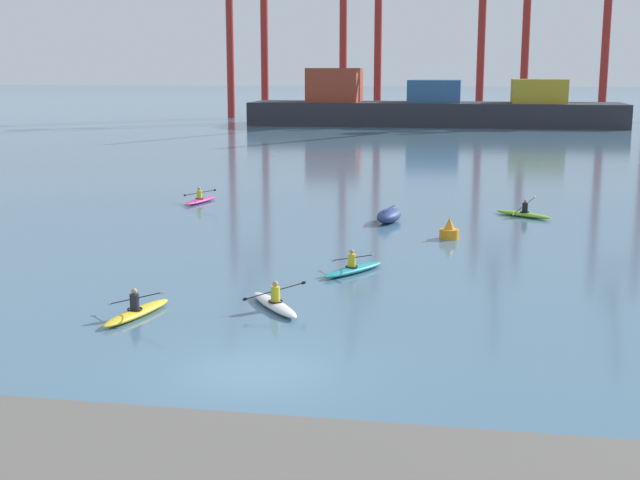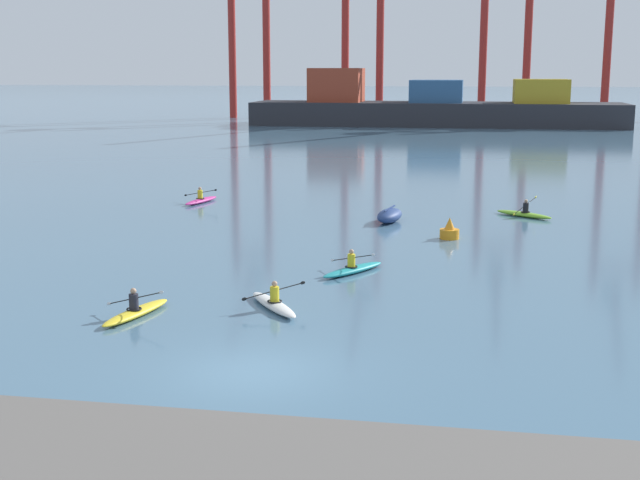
{
  "view_description": "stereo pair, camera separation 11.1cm",
  "coord_description": "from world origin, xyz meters",
  "px_view_note": "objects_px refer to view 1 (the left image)",
  "views": [
    {
      "loc": [
        5.32,
        -20.51,
        7.7
      ],
      "look_at": [
        -0.87,
        14.64,
        0.6
      ],
      "focal_mm": 48.06,
      "sensor_mm": 36.0,
      "label": 1
    },
    {
      "loc": [
        5.43,
        -20.49,
        7.7
      ],
      "look_at": [
        -0.87,
        14.64,
        0.6
      ],
      "focal_mm": 48.06,
      "sensor_mm": 36.0,
      "label": 2
    }
  ],
  "objects_px": {
    "container_barge": "(431,108)",
    "kayak_yellow": "(137,311)",
    "gantry_crane_west": "(246,4)",
    "gantry_crane_east_mid": "(505,10)",
    "capsized_dinghy": "(389,215)",
    "kayak_lime": "(523,214)",
    "kayak_teal": "(353,269)",
    "kayak_magenta": "(200,200)",
    "channel_buoy": "(449,231)",
    "kayak_white": "(274,303)"
  },
  "relations": [
    {
      "from": "container_barge",
      "to": "kayak_magenta",
      "type": "relative_size",
      "value": 14.97
    },
    {
      "from": "kayak_magenta",
      "to": "gantry_crane_east_mid",
      "type": "bearing_deg",
      "value": 77.33
    },
    {
      "from": "kayak_white",
      "to": "capsized_dinghy",
      "type": "bearing_deg",
      "value": 82.72
    },
    {
      "from": "kayak_lime",
      "to": "capsized_dinghy",
      "type": "bearing_deg",
      "value": -157.05
    },
    {
      "from": "gantry_crane_west",
      "to": "channel_buoy",
      "type": "relative_size",
      "value": 34.57
    },
    {
      "from": "gantry_crane_west",
      "to": "gantry_crane_east_mid",
      "type": "relative_size",
      "value": 1.04
    },
    {
      "from": "container_barge",
      "to": "gantry_crane_west",
      "type": "height_order",
      "value": "gantry_crane_west"
    },
    {
      "from": "capsized_dinghy",
      "to": "kayak_teal",
      "type": "bearing_deg",
      "value": -91.48
    },
    {
      "from": "gantry_crane_east_mid",
      "to": "capsized_dinghy",
      "type": "bearing_deg",
      "value": -95.14
    },
    {
      "from": "gantry_crane_west",
      "to": "gantry_crane_east_mid",
      "type": "height_order",
      "value": "gantry_crane_west"
    },
    {
      "from": "gantry_crane_west",
      "to": "kayak_yellow",
      "type": "relative_size",
      "value": 10.03
    },
    {
      "from": "kayak_teal",
      "to": "kayak_lime",
      "type": "bearing_deg",
      "value": 63.39
    },
    {
      "from": "kayak_teal",
      "to": "container_barge",
      "type": "bearing_deg",
      "value": 90.89
    },
    {
      "from": "kayak_lime",
      "to": "kayak_teal",
      "type": "xyz_separation_m",
      "value": [
        -7.21,
        -14.39,
        -0.0
      ]
    },
    {
      "from": "kayak_yellow",
      "to": "kayak_lime",
      "type": "bearing_deg",
      "value": 58.49
    },
    {
      "from": "gantry_crane_east_mid",
      "to": "kayak_yellow",
      "type": "height_order",
      "value": "gantry_crane_east_mid"
    },
    {
      "from": "gantry_crane_east_mid",
      "to": "kayak_white",
      "type": "xyz_separation_m",
      "value": [
        -10.59,
        -110.67,
        -16.44
      ]
    },
    {
      "from": "kayak_white",
      "to": "container_barge",
      "type": "bearing_deg",
      "value": 89.73
    },
    {
      "from": "container_barge",
      "to": "kayak_white",
      "type": "relative_size",
      "value": 16.56
    },
    {
      "from": "gantry_crane_west",
      "to": "kayak_white",
      "type": "height_order",
      "value": "gantry_crane_west"
    },
    {
      "from": "kayak_yellow",
      "to": "kayak_white",
      "type": "relative_size",
      "value": 1.11
    },
    {
      "from": "kayak_teal",
      "to": "capsized_dinghy",
      "type": "bearing_deg",
      "value": 88.52
    },
    {
      "from": "gantry_crane_west",
      "to": "kayak_yellow",
      "type": "distance_m",
      "value": 116.03
    },
    {
      "from": "kayak_teal",
      "to": "kayak_magenta",
      "type": "xyz_separation_m",
      "value": [
        -11.31,
        16.08,
        0.0
      ]
    },
    {
      "from": "container_barge",
      "to": "kayak_lime",
      "type": "distance_m",
      "value": 76.77
    },
    {
      "from": "gantry_crane_east_mid",
      "to": "kayak_teal",
      "type": "distance_m",
      "value": 106.88
    },
    {
      "from": "container_barge",
      "to": "kayak_yellow",
      "type": "relative_size",
      "value": 14.98
    },
    {
      "from": "gantry_crane_east_mid",
      "to": "kayak_magenta",
      "type": "height_order",
      "value": "gantry_crane_east_mid"
    },
    {
      "from": "gantry_crane_west",
      "to": "container_barge",
      "type": "bearing_deg",
      "value": -24.75
    },
    {
      "from": "capsized_dinghy",
      "to": "container_barge",
      "type": "bearing_deg",
      "value": 91.23
    },
    {
      "from": "gantry_crane_west",
      "to": "kayak_yellow",
      "type": "xyz_separation_m",
      "value": [
        25.77,
        -111.72,
        -17.77
      ]
    },
    {
      "from": "container_barge",
      "to": "channel_buoy",
      "type": "distance_m",
      "value": 83.23
    },
    {
      "from": "gantry_crane_west",
      "to": "kayak_lime",
      "type": "relative_size",
      "value": 11.2
    },
    {
      "from": "channel_buoy",
      "to": "kayak_lime",
      "type": "distance_m",
      "value": 7.78
    },
    {
      "from": "capsized_dinghy",
      "to": "gantry_crane_east_mid",
      "type": "bearing_deg",
      "value": 84.86
    },
    {
      "from": "capsized_dinghy",
      "to": "kayak_lime",
      "type": "relative_size",
      "value": 0.89
    },
    {
      "from": "gantry_crane_east_mid",
      "to": "channel_buoy",
      "type": "bearing_deg",
      "value": -93.08
    },
    {
      "from": "kayak_yellow",
      "to": "kayak_teal",
      "type": "xyz_separation_m",
      "value": [
        5.97,
        7.1,
        0.0
      ]
    },
    {
      "from": "gantry_crane_east_mid",
      "to": "kayak_lime",
      "type": "bearing_deg",
      "value": -90.96
    },
    {
      "from": "container_barge",
      "to": "kayak_white",
      "type": "height_order",
      "value": "container_barge"
    },
    {
      "from": "kayak_yellow",
      "to": "kayak_lime",
      "type": "xyz_separation_m",
      "value": [
        13.18,
        21.5,
        0.0
      ]
    },
    {
      "from": "kayak_white",
      "to": "kayak_teal",
      "type": "relative_size",
      "value": 0.97
    },
    {
      "from": "kayak_lime",
      "to": "channel_buoy",
      "type": "bearing_deg",
      "value": -118.81
    },
    {
      "from": "capsized_dinghy",
      "to": "kayak_teal",
      "type": "relative_size",
      "value": 0.86
    },
    {
      "from": "kayak_lime",
      "to": "kayak_white",
      "type": "bearing_deg",
      "value": -114.59
    },
    {
      "from": "gantry_crane_east_mid",
      "to": "kayak_lime",
      "type": "xyz_separation_m",
      "value": [
        -1.51,
        -90.85,
        -16.44
      ]
    },
    {
      "from": "gantry_crane_west",
      "to": "kayak_teal",
      "type": "xyz_separation_m",
      "value": [
        31.74,
        -104.62,
        -17.77
      ]
    },
    {
      "from": "gantry_crane_west",
      "to": "kayak_magenta",
      "type": "height_order",
      "value": "gantry_crane_west"
    },
    {
      "from": "kayak_white",
      "to": "gantry_crane_east_mid",
      "type": "bearing_deg",
      "value": 84.53
    },
    {
      "from": "kayak_yellow",
      "to": "gantry_crane_east_mid",
      "type": "bearing_deg",
      "value": 82.55
    }
  ]
}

